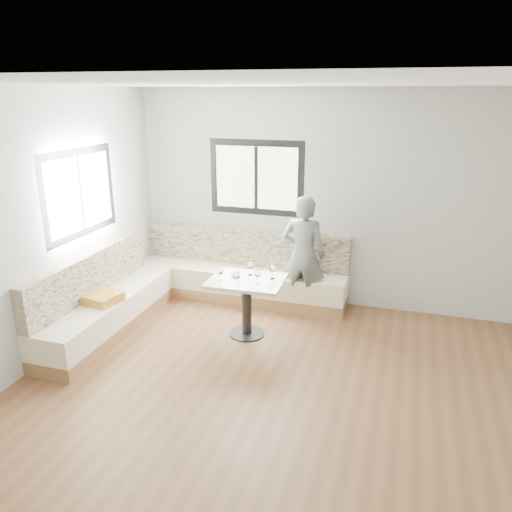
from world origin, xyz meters
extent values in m
cube|color=brown|center=(0.00, 0.00, 0.00)|extent=(5.00, 5.00, 0.01)
cube|color=white|center=(0.00, 0.00, 2.80)|extent=(5.00, 5.00, 0.01)
cube|color=#B7B7B2|center=(0.00, 2.50, 1.40)|extent=(5.00, 0.01, 2.80)
cube|color=#B7B7B2|center=(0.00, -2.50, 1.40)|extent=(5.00, 0.01, 2.80)
cube|color=#B7B7B2|center=(-2.50, 0.00, 1.40)|extent=(0.01, 5.00, 2.80)
cube|color=black|center=(-0.90, 2.49, 1.65)|extent=(1.30, 0.02, 1.00)
cube|color=black|center=(-2.49, 0.90, 1.65)|extent=(0.02, 1.30, 1.00)
cube|color=#926A46|center=(-1.05, 2.23, 0.08)|extent=(2.90, 0.55, 0.16)
cube|color=#F3E9C5|center=(-1.05, 2.23, 0.30)|extent=(2.90, 0.55, 0.29)
cube|color=beige|center=(-1.05, 2.43, 0.70)|extent=(2.90, 0.14, 0.50)
cube|color=#926A46|center=(-2.23, 0.82, 0.08)|extent=(0.55, 2.25, 0.16)
cube|color=#F3E9C5|center=(-2.23, 0.82, 0.30)|extent=(0.55, 2.25, 0.29)
cube|color=beige|center=(-2.43, 0.82, 0.70)|extent=(0.14, 2.25, 0.50)
cube|color=#AD6C31|center=(-2.17, 0.67, 0.50)|extent=(0.42, 0.42, 0.11)
cylinder|color=black|center=(-0.63, 1.24, 0.01)|extent=(0.41, 0.41, 0.02)
cylinder|color=black|center=(-0.63, 1.24, 0.33)|extent=(0.11, 0.11, 0.66)
cube|color=silver|center=(-0.63, 1.24, 0.68)|extent=(0.87, 0.69, 0.04)
imported|color=#59625D|center=(-0.15, 2.10, 0.77)|extent=(0.58, 0.40, 1.54)
cylinder|color=white|center=(-0.78, 1.30, 0.72)|extent=(0.10, 0.10, 0.04)
sphere|color=black|center=(-0.76, 1.31, 0.73)|extent=(0.02, 0.02, 0.02)
sphere|color=black|center=(-0.79, 1.31, 0.73)|extent=(0.02, 0.02, 0.02)
sphere|color=black|center=(-0.78, 1.28, 0.73)|extent=(0.02, 0.02, 0.02)
cylinder|color=white|center=(-0.89, 1.10, 0.70)|extent=(0.06, 0.06, 0.01)
cylinder|color=white|center=(-0.89, 1.10, 0.74)|extent=(0.01, 0.01, 0.07)
ellipsoid|color=white|center=(-0.89, 1.10, 0.82)|extent=(0.08, 0.08, 0.09)
cylinder|color=#3E020A|center=(-0.89, 1.10, 0.80)|extent=(0.05, 0.05, 0.02)
cylinder|color=white|center=(-0.67, 1.03, 0.70)|extent=(0.06, 0.06, 0.01)
cylinder|color=white|center=(-0.67, 1.03, 0.74)|extent=(0.01, 0.01, 0.07)
ellipsoid|color=white|center=(-0.67, 1.03, 0.82)|extent=(0.08, 0.08, 0.09)
cylinder|color=#3E020A|center=(-0.67, 1.03, 0.80)|extent=(0.05, 0.05, 0.02)
cylinder|color=white|center=(-0.46, 1.14, 0.70)|extent=(0.06, 0.06, 0.01)
cylinder|color=white|center=(-0.46, 1.14, 0.74)|extent=(0.01, 0.01, 0.07)
ellipsoid|color=white|center=(-0.46, 1.14, 0.82)|extent=(0.08, 0.08, 0.09)
cylinder|color=#3E020A|center=(-0.46, 1.14, 0.80)|extent=(0.05, 0.05, 0.02)
cylinder|color=white|center=(-0.63, 1.39, 0.70)|extent=(0.06, 0.06, 0.01)
cylinder|color=white|center=(-0.63, 1.39, 0.74)|extent=(0.01, 0.01, 0.07)
ellipsoid|color=white|center=(-0.63, 1.39, 0.82)|extent=(0.08, 0.08, 0.09)
cylinder|color=#3E020A|center=(-0.63, 1.39, 0.80)|extent=(0.05, 0.05, 0.02)
cylinder|color=white|center=(-0.35, 1.35, 0.70)|extent=(0.06, 0.06, 0.01)
cylinder|color=white|center=(-0.35, 1.35, 0.74)|extent=(0.01, 0.01, 0.07)
ellipsoid|color=white|center=(-0.35, 1.35, 0.82)|extent=(0.08, 0.08, 0.09)
cylinder|color=#3E020A|center=(-0.35, 1.35, 0.80)|extent=(0.05, 0.05, 0.02)
camera|label=1|loc=(1.07, -3.81, 2.75)|focal=35.00mm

